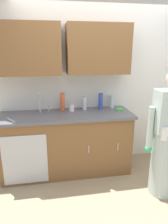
# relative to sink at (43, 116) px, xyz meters

# --- Properties ---
(ground_plane) EXTENTS (9.00, 9.00, 0.00)m
(ground_plane) POSITION_rel_sink_xyz_m (0.89, -0.71, -0.93)
(ground_plane) COLOR #998466
(kitchen_wall_with_uppers) EXTENTS (4.80, 0.44, 2.70)m
(kitchen_wall_with_uppers) POSITION_rel_sink_xyz_m (0.75, 0.29, 0.55)
(kitchen_wall_with_uppers) COLOR silver
(kitchen_wall_with_uppers) RESTS_ON ground
(counter_cabinet) EXTENTS (1.90, 0.62, 0.90)m
(counter_cabinet) POSITION_rel_sink_xyz_m (0.34, -0.01, -0.48)
(counter_cabinet) COLOR brown
(counter_cabinet) RESTS_ON ground
(countertop) EXTENTS (1.96, 0.66, 0.04)m
(countertop) POSITION_rel_sink_xyz_m (0.34, -0.01, -0.01)
(countertop) COLOR #595960
(countertop) RESTS_ON counter_cabinet
(sink) EXTENTS (0.50, 0.36, 0.35)m
(sink) POSITION_rel_sink_xyz_m (0.00, 0.00, 0.00)
(sink) COLOR #B7BABF
(sink) RESTS_ON counter_cabinet
(person_at_sink) EXTENTS (0.55, 0.34, 1.62)m
(person_at_sink) POSITION_rel_sink_xyz_m (1.53, -0.75, -0.23)
(person_at_sink) COLOR white
(person_at_sink) RESTS_ON ground
(bottle_soap) EXTENTS (0.07, 0.07, 0.21)m
(bottle_soap) POSITION_rel_sink_xyz_m (0.64, 0.16, 0.12)
(bottle_soap) COLOR silver
(bottle_soap) RESTS_ON countertop
(bottle_dish_liquid) EXTENTS (0.07, 0.07, 0.27)m
(bottle_dish_liquid) POSITION_rel_sink_xyz_m (0.30, 0.18, 0.15)
(bottle_dish_liquid) COLOR #E05933
(bottle_dish_liquid) RESTS_ON countertop
(bottle_water_short) EXTENTS (0.07, 0.07, 0.25)m
(bottle_water_short) POSITION_rel_sink_xyz_m (0.90, 0.17, 0.14)
(bottle_water_short) COLOR #334CB2
(bottle_water_short) RESTS_ON countertop
(bottle_water_tall) EXTENTS (0.07, 0.07, 0.20)m
(bottle_water_tall) POSITION_rel_sink_xyz_m (1.11, 0.22, 0.12)
(bottle_water_tall) COLOR silver
(bottle_water_tall) RESTS_ON countertop
(cup_by_sink) EXTENTS (0.08, 0.08, 0.10)m
(cup_by_sink) POSITION_rel_sink_xyz_m (0.44, 0.12, 0.06)
(cup_by_sink) COLOR white
(cup_by_sink) RESTS_ON countertop
(knife_on_counter) EXTENTS (0.15, 0.22, 0.01)m
(knife_on_counter) POSITION_rel_sink_xyz_m (-0.42, -0.17, 0.02)
(knife_on_counter) COLOR silver
(knife_on_counter) RESTS_ON countertop
(sponge) EXTENTS (0.11, 0.07, 0.03)m
(sponge) POSITION_rel_sink_xyz_m (1.18, 0.04, 0.03)
(sponge) COLOR #4CBF4C
(sponge) RESTS_ON countertop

